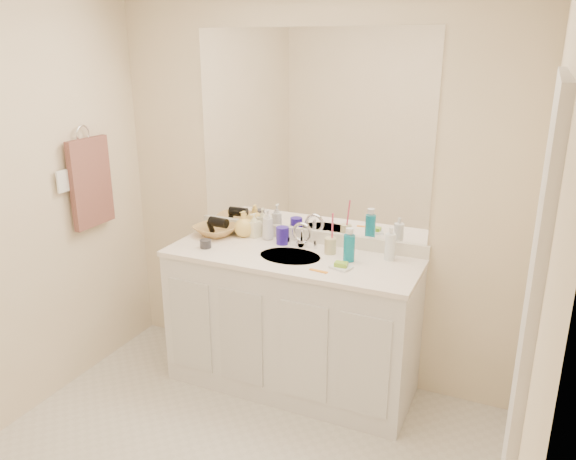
% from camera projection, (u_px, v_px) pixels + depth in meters
% --- Properties ---
extents(wall_back, '(2.60, 0.02, 2.40)m').
position_uv_depth(wall_back, '(310.00, 192.00, 3.45)').
color(wall_back, '#F5E2C0').
rests_on(wall_back, floor).
extents(wall_right, '(0.02, 2.60, 2.40)m').
position_uv_depth(wall_right, '(529.00, 324.00, 1.82)').
color(wall_right, '#F5E2C0').
rests_on(wall_right, floor).
extents(vanity_cabinet, '(1.50, 0.55, 0.85)m').
position_uv_depth(vanity_cabinet, '(291.00, 324.00, 3.46)').
color(vanity_cabinet, silver).
rests_on(vanity_cabinet, floor).
extents(countertop, '(1.52, 0.57, 0.03)m').
position_uv_depth(countertop, '(291.00, 257.00, 3.32)').
color(countertop, white).
rests_on(countertop, vanity_cabinet).
extents(backsplash, '(1.52, 0.03, 0.08)m').
position_uv_depth(backsplash, '(308.00, 235.00, 3.53)').
color(backsplash, silver).
rests_on(backsplash, countertop).
extents(sink_basin, '(0.37, 0.37, 0.02)m').
position_uv_depth(sink_basin, '(290.00, 258.00, 3.30)').
color(sink_basin, beige).
rests_on(sink_basin, countertop).
extents(faucet, '(0.02, 0.02, 0.11)m').
position_uv_depth(faucet, '(302.00, 238.00, 3.44)').
color(faucet, silver).
rests_on(faucet, countertop).
extents(mirror, '(1.48, 0.01, 1.20)m').
position_uv_depth(mirror, '(310.00, 133.00, 3.34)').
color(mirror, white).
rests_on(mirror, wall_back).
extents(blue_mug, '(0.08, 0.08, 0.11)m').
position_uv_depth(blue_mug, '(283.00, 235.00, 3.48)').
color(blue_mug, '#2A17A0').
rests_on(blue_mug, countertop).
extents(tan_cup, '(0.09, 0.09, 0.10)m').
position_uv_depth(tan_cup, '(330.00, 246.00, 3.33)').
color(tan_cup, beige).
rests_on(tan_cup, countertop).
extents(toothbrush, '(0.02, 0.04, 0.21)m').
position_uv_depth(toothbrush, '(332.00, 230.00, 3.29)').
color(toothbrush, '#DB395B').
rests_on(toothbrush, tan_cup).
extents(mouthwash_bottle, '(0.07, 0.07, 0.16)m').
position_uv_depth(mouthwash_bottle, '(349.00, 248.00, 3.20)').
color(mouthwash_bottle, '#0C7A95').
rests_on(mouthwash_bottle, countertop).
extents(clear_pump_bottle, '(0.07, 0.07, 0.16)m').
position_uv_depth(clear_pump_bottle, '(390.00, 247.00, 3.22)').
color(clear_pump_bottle, white).
rests_on(clear_pump_bottle, countertop).
extents(soap_dish, '(0.13, 0.12, 0.01)m').
position_uv_depth(soap_dish, '(341.00, 267.00, 3.11)').
color(soap_dish, white).
rests_on(soap_dish, countertop).
extents(green_soap, '(0.07, 0.05, 0.02)m').
position_uv_depth(green_soap, '(341.00, 264.00, 3.11)').
color(green_soap, '#83BC2D').
rests_on(green_soap, soap_dish).
extents(orange_comb, '(0.11, 0.03, 0.00)m').
position_uv_depth(orange_comb, '(319.00, 271.00, 3.08)').
color(orange_comb, orange).
rests_on(orange_comb, countertop).
extents(dark_jar, '(0.09, 0.09, 0.05)m').
position_uv_depth(dark_jar, '(206.00, 244.00, 3.43)').
color(dark_jar, '#2D2C32').
rests_on(dark_jar, countertop).
extents(soap_bottle_white, '(0.08, 0.08, 0.19)m').
position_uv_depth(soap_bottle_white, '(268.00, 225.00, 3.56)').
color(soap_bottle_white, silver).
rests_on(soap_bottle_white, countertop).
extents(soap_bottle_cream, '(0.09, 0.09, 0.16)m').
position_uv_depth(soap_bottle_cream, '(254.00, 225.00, 3.61)').
color(soap_bottle_cream, '#FFFACF').
rests_on(soap_bottle_cream, countertop).
extents(soap_bottle_yellow, '(0.16, 0.16, 0.17)m').
position_uv_depth(soap_bottle_yellow, '(244.00, 224.00, 3.62)').
color(soap_bottle_yellow, '#F9CF61').
rests_on(soap_bottle_yellow, countertop).
extents(wicker_basket, '(0.33, 0.33, 0.07)m').
position_uv_depth(wicker_basket, '(216.00, 230.00, 3.65)').
color(wicker_basket, '#B28647').
rests_on(wicker_basket, countertop).
extents(hair_dryer, '(0.13, 0.08, 0.06)m').
position_uv_depth(hair_dryer, '(219.00, 222.00, 3.63)').
color(hair_dryer, black).
rests_on(hair_dryer, wicker_basket).
extents(towel_ring, '(0.01, 0.11, 0.11)m').
position_uv_depth(towel_ring, '(83.00, 134.00, 3.38)').
color(towel_ring, silver).
rests_on(towel_ring, wall_left).
extents(hand_towel, '(0.04, 0.32, 0.55)m').
position_uv_depth(hand_towel, '(91.00, 183.00, 3.47)').
color(hand_towel, brown).
rests_on(hand_towel, towel_ring).
extents(switch_plate, '(0.01, 0.08, 0.13)m').
position_uv_depth(switch_plate, '(63.00, 181.00, 3.29)').
color(switch_plate, white).
rests_on(switch_plate, wall_left).
extents(door, '(0.02, 0.82, 2.00)m').
position_uv_depth(door, '(512.00, 429.00, 1.63)').
color(door, silver).
rests_on(door, floor).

